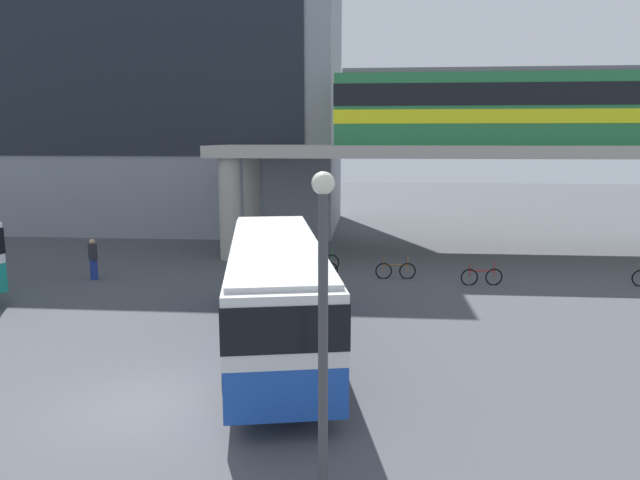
% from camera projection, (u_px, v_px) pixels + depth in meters
% --- Properties ---
extents(ground_plane, '(120.00, 120.00, 0.00)m').
position_uv_depth(ground_plane, '(240.00, 292.00, 23.09)').
color(ground_plane, '#47494F').
extents(station_building, '(31.02, 11.88, 18.86)m').
position_uv_depth(station_building, '(114.00, 90.00, 40.01)').
color(station_building, gray).
rests_on(station_building, ground_plane).
extents(elevated_platform, '(31.01, 7.28, 5.75)m').
position_uv_depth(elevated_platform, '(509.00, 160.00, 30.27)').
color(elevated_platform, '#ADA89E').
rests_on(elevated_platform, ground_plane).
extents(train, '(20.40, 2.96, 3.84)m').
position_uv_depth(train, '(532.00, 107.00, 29.71)').
color(train, '#26723F').
rests_on(train, elevated_platform).
extents(bus_main, '(4.65, 11.32, 3.22)m').
position_uv_depth(bus_main, '(276.00, 283.00, 16.58)').
color(bus_main, '#1E4CB2').
rests_on(bus_main, ground_plane).
extents(bicycle_red, '(1.78, 0.31, 1.04)m').
position_uv_depth(bicycle_red, '(482.00, 277.00, 24.19)').
color(bicycle_red, black).
rests_on(bicycle_red, ground_plane).
extents(bicycle_black, '(1.79, 0.24, 1.04)m').
position_uv_depth(bicycle_black, '(318.00, 270.00, 25.49)').
color(bicycle_black, black).
rests_on(bicycle_black, ground_plane).
extents(bicycle_green, '(1.71, 0.64, 1.04)m').
position_uv_depth(bicycle_green, '(322.00, 261.00, 27.42)').
color(bicycle_green, black).
rests_on(bicycle_green, ground_plane).
extents(bicycle_brown, '(1.79, 0.20, 1.04)m').
position_uv_depth(bicycle_brown, '(396.00, 271.00, 25.32)').
color(bicycle_brown, black).
rests_on(bicycle_brown, ground_plane).
extents(pedestrian_at_kerb, '(0.47, 0.46, 1.80)m').
position_uv_depth(pedestrian_at_kerb, '(93.00, 260.00, 25.12)').
color(pedestrian_at_kerb, navy).
rests_on(pedestrian_at_kerb, ground_plane).
extents(lamp_post, '(0.36, 0.36, 5.59)m').
position_uv_depth(lamp_post, '(323.00, 314.00, 9.08)').
color(lamp_post, '#3F3F44').
rests_on(lamp_post, ground_plane).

